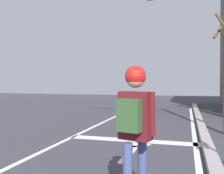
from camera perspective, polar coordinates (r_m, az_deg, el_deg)
lane_line_center at (r=6.63m, az=-11.60°, el=-12.07°), size 0.12×20.00×0.01m
lane_line_curbside at (r=5.91m, az=18.20°, el=-13.73°), size 0.12×20.00×0.01m
stop_bar at (r=6.84m, az=4.67°, el=-11.66°), size 3.38×0.40×0.01m
lane_arrow_stem at (r=5.62m, az=3.80°, el=-14.46°), size 0.16×1.40×0.01m
lane_arrow_head at (r=6.43m, az=5.47°, el=-12.47°), size 0.71×0.71×0.01m
curb_strip at (r=5.91m, az=20.69°, el=-13.08°), size 0.24×24.00×0.14m
skater at (r=2.94m, az=5.03°, el=-6.95°), size 0.43×0.60×1.61m
traffic_signal_mast at (r=8.27m, az=17.13°, el=14.77°), size 4.43×0.34×5.11m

